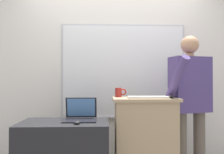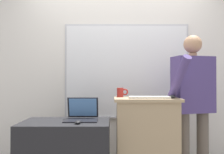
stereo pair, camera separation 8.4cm
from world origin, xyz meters
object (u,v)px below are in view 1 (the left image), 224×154
wireless_keyboard (148,97)px  computer_mouse_by_laptop (77,122)px  laptop (81,113)px  computer_mouse_by_keyboard (171,97)px  person_presenter (190,98)px  coffee_mug (119,92)px  lectern_podium (145,145)px

wireless_keyboard → computer_mouse_by_laptop: 0.76m
laptop → computer_mouse_by_keyboard: 0.95m
wireless_keyboard → computer_mouse_by_keyboard: computer_mouse_by_keyboard is taller
person_presenter → coffee_mug: 0.82m
lectern_podium → computer_mouse_by_keyboard: 0.58m
computer_mouse_by_keyboard → laptop: bearing=176.1°
person_presenter → computer_mouse_by_keyboard: (-0.29, -0.22, 0.04)m
computer_mouse_by_laptop → person_presenter: bearing=17.7°
wireless_keyboard → computer_mouse_by_keyboard: (0.24, -0.00, 0.01)m
laptop → wireless_keyboard: 0.72m
coffee_mug → person_presenter: bearing=2.3°
laptop → computer_mouse_by_keyboard: bearing=-3.9°
laptop → computer_mouse_by_laptop: laptop is taller
wireless_keyboard → laptop: bearing=175.1°
computer_mouse_by_laptop → computer_mouse_by_keyboard: computer_mouse_by_keyboard is taller
person_presenter → lectern_podium: bearing=-177.7°
lectern_podium → computer_mouse_by_laptop: 0.78m
person_presenter → wireless_keyboard: (-0.53, -0.22, 0.03)m
laptop → computer_mouse_by_laptop: (-0.01, -0.24, -0.05)m
lectern_podium → person_presenter: bearing=17.0°
computer_mouse_by_laptop → laptop: bearing=87.2°
coffee_mug → wireless_keyboard: bearing=-32.7°
computer_mouse_by_keyboard → computer_mouse_by_laptop: bearing=-169.6°
person_presenter → laptop: 1.24m
lectern_podium → wireless_keyboard: size_ratio=2.43×
lectern_podium → person_presenter: (0.55, 0.17, 0.48)m
computer_mouse_by_laptop → coffee_mug: size_ratio=0.80×
person_presenter → coffee_mug: person_presenter is taller
person_presenter → computer_mouse_by_laptop: person_presenter is taller
lectern_podium → laptop: laptop is taller
lectern_podium → coffee_mug: (-0.27, 0.13, 0.55)m
laptop → coffee_mug: size_ratio=2.69×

